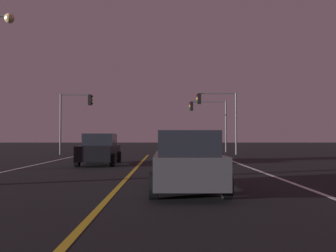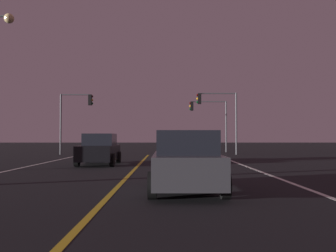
% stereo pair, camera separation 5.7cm
% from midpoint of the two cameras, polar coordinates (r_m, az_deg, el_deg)
% --- Properties ---
extents(lane_edge_right, '(0.16, 39.10, 0.01)m').
position_cam_midpoint_polar(lane_edge_right, '(13.46, 17.84, -8.04)').
color(lane_edge_right, silver).
rests_on(lane_edge_right, ground).
extents(lane_center_divider, '(0.16, 39.10, 0.01)m').
position_cam_midpoint_polar(lane_center_divider, '(12.88, -6.95, -8.40)').
color(lane_center_divider, gold).
rests_on(lane_center_divider, ground).
extents(car_oncoming, '(2.02, 4.30, 1.70)m').
position_cam_midpoint_polar(car_oncoming, '(21.50, -10.14, -3.45)').
color(car_oncoming, black).
rests_on(car_oncoming, ground).
extents(car_lead_same_lane, '(2.02, 4.30, 1.70)m').
position_cam_midpoint_polar(car_lead_same_lane, '(10.85, 2.71, -5.35)').
color(car_lead_same_lane, black).
rests_on(car_lead_same_lane, ground).
extents(traffic_light_near_right, '(3.46, 0.36, 5.27)m').
position_cam_midpoint_polar(traffic_light_near_right, '(33.13, 7.14, 2.60)').
color(traffic_light_near_right, '#4C4C51').
rests_on(traffic_light_near_right, ground).
extents(traffic_light_near_left, '(2.82, 0.36, 5.15)m').
position_cam_midpoint_polar(traffic_light_near_left, '(33.69, -13.43, 2.37)').
color(traffic_light_near_left, '#4C4C51').
rests_on(traffic_light_near_left, ground).
extents(traffic_light_far_right, '(3.73, 0.36, 5.06)m').
position_cam_midpoint_polar(traffic_light_far_right, '(38.55, 5.82, 1.82)').
color(traffic_light_far_right, '#4C4C51').
rests_on(traffic_light_far_right, ground).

